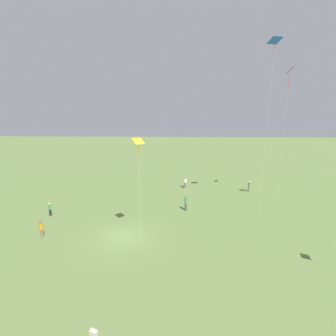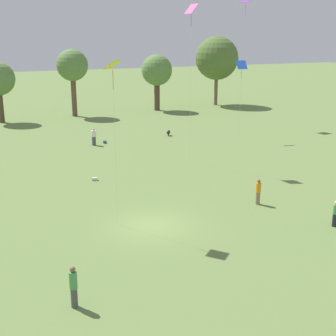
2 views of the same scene
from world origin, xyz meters
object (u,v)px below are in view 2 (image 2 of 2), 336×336
Objects in this scene: kite_2 at (242,67)px; kite_3 at (191,15)px; kite_6 at (245,6)px; kite_0 at (113,71)px; picnic_bag_0 at (95,179)px; person_0 at (258,192)px; dog_0 at (169,132)px; person_1 at (335,214)px; person_5 at (74,287)px; person_4 at (94,137)px; picnic_bag_1 at (105,142)px.

kite_2 is 12.19m from kite_3.
kite_2 is at bearing -1.15° from kite_6.
kite_0 is 12.50m from picnic_bag_0.
person_0 is 12.38m from kite_0.
person_1 is at bearing -63.78° from dog_0.
kite_2 is at bearing -6.28° from dog_0.
kite_2 reaches higher than person_5.
dog_0 is (1.16, 26.72, -0.42)m from person_1.
kite_6 reaches higher than person_4.
kite_6 reaches higher than person_5.
person_1 is 0.19× the size of kite_2.
kite_6 reaches higher than dog_0.
picnic_bag_1 is (-4.28, 21.02, -0.72)m from person_0.
picnic_bag_1 is (-6.29, 25.88, -0.65)m from person_1.
person_4 is 2.39× the size of dog_0.
person_5 is at bearing -9.02° from kite_6.
person_0 is at bearing -78.49° from picnic_bag_1.
person_5 reaches higher than picnic_bag_1.
kite_2 is 0.62× the size of kite_3.
kite_0 is at bearing -118.12° from person_5.
person_1 is 4.70× the size of picnic_bag_1.
person_0 is at bearing -151.33° from person_5.
dog_0 is 2.18× the size of picnic_bag_1.
dog_0 reaches higher than picnic_bag_1.
picnic_bag_1 reaches higher than picnic_bag_0.
picnic_bag_1 is at bearing -107.24° from person_5.
kite_6 reaches higher than picnic_bag_0.
kite_2 is at bearing 162.70° from kite_3.
kite_0 reaches higher than person_0.
kite_2 is (18.85, 17.09, -1.33)m from kite_0.
person_0 is 20.95m from kite_2.
person_4 is (-7.50, 25.52, 0.05)m from person_1.
kite_0 is at bearing -123.84° from person_0.
person_5 is 2.53× the size of dog_0.
kite_3 reaches higher than person_4.
kite_3 is at bearing -126.70° from person_5.
kite_0 is 0.72× the size of kite_3.
kite_0 is 25.48m from kite_2.
kite_0 is at bearing -6.66° from kite_3.
person_0 is at bearing -134.78° from person_4.
kite_3 reaches higher than kite_0.
kite_2 is (23.08, 24.60, 6.58)m from person_5.
kite_0 is 13.02× the size of dog_0.
person_5 is at bearing -93.94° from person_0.
kite_0 is at bearing -104.10° from picnic_bag_1.
picnic_bag_0 is (-22.70, -15.60, -13.72)m from kite_6.
person_0 is 0.12× the size of kite_6.
kite_3 is (5.81, -9.82, 11.35)m from person_4.
person_4 reaches higher than person_1.
kite_6 is at bearing -131.85° from kite_0.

